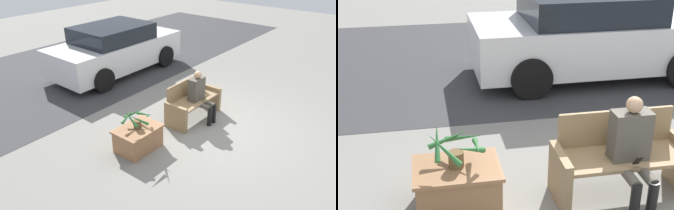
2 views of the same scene
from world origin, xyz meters
The scene contains 6 objects.
road_surface centered at (0.00, 5.65, 0.00)m, with size 20.00×6.00×0.01m, color #38383A.
bench centered at (0.06, 0.69, 0.42)m, with size 1.48×0.60×0.90m.
person_seated centered at (0.08, 0.49, 0.66)m, with size 0.40×0.61×1.20m.
planter_box centered at (-1.70, 0.76, 0.26)m, with size 0.90×0.66×0.48m.
potted_plant centered at (-1.69, 0.77, 0.69)m, with size 0.60×0.63×0.45m.
parked_car centered at (1.05, 4.34, 0.75)m, with size 4.32×1.98×1.51m.
Camera 2 is at (-1.96, -3.37, 3.00)m, focal length 50.00 mm.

